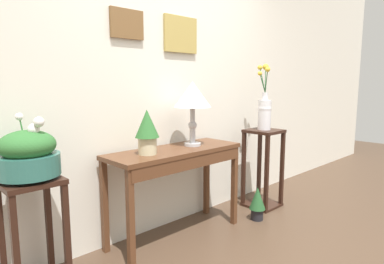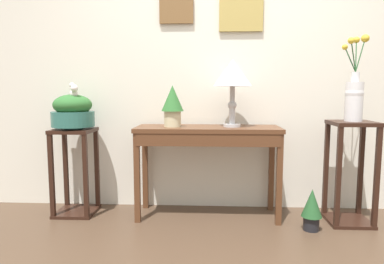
{
  "view_description": "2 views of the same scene",
  "coord_description": "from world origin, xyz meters",
  "px_view_note": "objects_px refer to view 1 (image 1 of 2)",
  "views": [
    {
      "loc": [
        -1.89,
        -0.8,
        1.31
      ],
      "look_at": [
        0.1,
        1.26,
        0.88
      ],
      "focal_mm": 31.18,
      "sensor_mm": 36.0,
      "label": 1
    },
    {
      "loc": [
        -0.1,
        -1.65,
        1.06
      ],
      "look_at": [
        -0.25,
        1.31,
        0.71
      ],
      "focal_mm": 32.66,
      "sensor_mm": 36.0,
      "label": 2
    }
  ],
  "objects_px": {
    "planter_bowl_wide_left": "(28,154)",
    "pedestal_stand_right": "(263,168)",
    "console_table": "(177,162)",
    "pedestal_stand_left": "(34,238)",
    "potted_plant_floor": "(257,202)",
    "table_lamp": "(193,97)",
    "potted_plant_on_console": "(147,130)",
    "flower_vase_tall_right": "(264,109)"
  },
  "relations": [
    {
      "from": "table_lamp",
      "to": "planter_bowl_wide_left",
      "type": "height_order",
      "value": "table_lamp"
    },
    {
      "from": "pedestal_stand_left",
      "to": "pedestal_stand_right",
      "type": "xyz_separation_m",
      "value": [
        2.28,
        -0.09,
        0.04
      ]
    },
    {
      "from": "potted_plant_on_console",
      "to": "flower_vase_tall_right",
      "type": "xyz_separation_m",
      "value": [
        1.43,
        -0.08,
        0.08
      ]
    },
    {
      "from": "console_table",
      "to": "pedestal_stand_left",
      "type": "height_order",
      "value": "console_table"
    },
    {
      "from": "table_lamp",
      "to": "pedestal_stand_right",
      "type": "height_order",
      "value": "table_lamp"
    },
    {
      "from": "planter_bowl_wide_left",
      "to": "potted_plant_on_console",
      "type": "bearing_deg",
      "value": -1.08
    },
    {
      "from": "console_table",
      "to": "pedestal_stand_right",
      "type": "bearing_deg",
      "value": -3.52
    },
    {
      "from": "potted_plant_on_console",
      "to": "table_lamp",
      "type": "bearing_deg",
      "value": 1.93
    },
    {
      "from": "table_lamp",
      "to": "console_table",
      "type": "bearing_deg",
      "value": -173.17
    },
    {
      "from": "potted_plant_on_console",
      "to": "flower_vase_tall_right",
      "type": "distance_m",
      "value": 1.44
    },
    {
      "from": "planter_bowl_wide_left",
      "to": "pedestal_stand_right",
      "type": "relative_size",
      "value": 0.47
    },
    {
      "from": "pedestal_stand_left",
      "to": "potted_plant_floor",
      "type": "relative_size",
      "value": 2.28
    },
    {
      "from": "planter_bowl_wide_left",
      "to": "potted_plant_floor",
      "type": "height_order",
      "value": "planter_bowl_wide_left"
    },
    {
      "from": "potted_plant_on_console",
      "to": "console_table",
      "type": "bearing_deg",
      "value": -1.44
    },
    {
      "from": "planter_bowl_wide_left",
      "to": "pedestal_stand_left",
      "type": "bearing_deg",
      "value": 129.39
    },
    {
      "from": "table_lamp",
      "to": "pedestal_stand_left",
      "type": "relative_size",
      "value": 0.74
    },
    {
      "from": "console_table",
      "to": "flower_vase_tall_right",
      "type": "bearing_deg",
      "value": -3.41
    },
    {
      "from": "console_table",
      "to": "potted_plant_floor",
      "type": "relative_size",
      "value": 3.66
    },
    {
      "from": "potted_plant_on_console",
      "to": "pedestal_stand_left",
      "type": "xyz_separation_m",
      "value": [
        -0.85,
        0.02,
        -0.59
      ]
    },
    {
      "from": "table_lamp",
      "to": "pedestal_stand_left",
      "type": "height_order",
      "value": "table_lamp"
    },
    {
      "from": "potted_plant_floor",
      "to": "table_lamp",
      "type": "bearing_deg",
      "value": 155.1
    },
    {
      "from": "console_table",
      "to": "planter_bowl_wide_left",
      "type": "height_order",
      "value": "planter_bowl_wide_left"
    },
    {
      "from": "pedestal_stand_right",
      "to": "planter_bowl_wide_left",
      "type": "bearing_deg",
      "value": 177.65
    },
    {
      "from": "console_table",
      "to": "pedestal_stand_left",
      "type": "xyz_separation_m",
      "value": [
        -1.14,
        0.02,
        -0.29
      ]
    },
    {
      "from": "console_table",
      "to": "planter_bowl_wide_left",
      "type": "bearing_deg",
      "value": 178.82
    },
    {
      "from": "console_table",
      "to": "flower_vase_tall_right",
      "type": "height_order",
      "value": "flower_vase_tall_right"
    },
    {
      "from": "table_lamp",
      "to": "pedestal_stand_right",
      "type": "distance_m",
      "value": 1.22
    },
    {
      "from": "pedestal_stand_left",
      "to": "potted_plant_floor",
      "type": "bearing_deg",
      "value": -8.14
    },
    {
      "from": "planter_bowl_wide_left",
      "to": "potted_plant_floor",
      "type": "distance_m",
      "value": 2.08
    },
    {
      "from": "pedestal_stand_right",
      "to": "flower_vase_tall_right",
      "type": "relative_size",
      "value": 1.22
    },
    {
      "from": "pedestal_stand_left",
      "to": "pedestal_stand_right",
      "type": "relative_size",
      "value": 0.9
    },
    {
      "from": "planter_bowl_wide_left",
      "to": "potted_plant_floor",
      "type": "relative_size",
      "value": 1.2
    },
    {
      "from": "console_table",
      "to": "pedestal_stand_right",
      "type": "height_order",
      "value": "pedestal_stand_right"
    },
    {
      "from": "flower_vase_tall_right",
      "to": "potted_plant_floor",
      "type": "distance_m",
      "value": 0.94
    },
    {
      "from": "potted_plant_on_console",
      "to": "potted_plant_floor",
      "type": "relative_size",
      "value": 1.05
    },
    {
      "from": "console_table",
      "to": "flower_vase_tall_right",
      "type": "xyz_separation_m",
      "value": [
        1.14,
        -0.07,
        0.38
      ]
    },
    {
      "from": "pedestal_stand_left",
      "to": "pedestal_stand_right",
      "type": "distance_m",
      "value": 2.28
    },
    {
      "from": "console_table",
      "to": "flower_vase_tall_right",
      "type": "distance_m",
      "value": 1.2
    },
    {
      "from": "potted_plant_on_console",
      "to": "pedestal_stand_left",
      "type": "height_order",
      "value": "potted_plant_on_console"
    },
    {
      "from": "console_table",
      "to": "pedestal_stand_left",
      "type": "bearing_deg",
      "value": 178.79
    },
    {
      "from": "pedestal_stand_left",
      "to": "pedestal_stand_right",
      "type": "bearing_deg",
      "value": -2.36
    },
    {
      "from": "potted_plant_on_console",
      "to": "potted_plant_floor",
      "type": "bearing_deg",
      "value": -13.45
    }
  ]
}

